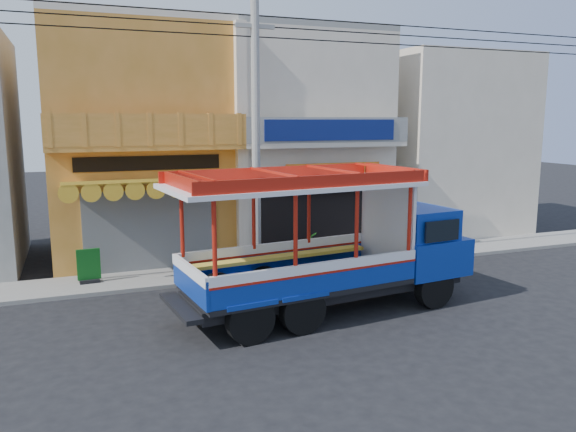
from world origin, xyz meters
The scene contains 12 objects.
ground centered at (0.00, 0.00, 0.00)m, with size 90.00×90.00×0.00m, color black.
sidewalk centered at (0.00, 4.00, 0.06)m, with size 30.00×2.00×0.12m, color slate.
shophouse_left centered at (-4.00, 7.96, 4.11)m, with size 6.00×7.50×8.24m.
shophouse_right centered at (2.00, 7.96, 4.11)m, with size 6.00×6.75×8.24m.
party_pilaster centered at (-1.00, 4.85, 4.00)m, with size 0.35×0.30×8.00m, color beige.
filler_building_right centered at (9.00, 8.00, 3.80)m, with size 6.00×6.00×7.60m, color beige.
utility_pole centered at (-0.85, 3.30, 5.03)m, with size 28.00×0.26×9.00m.
songthaew_truck centered at (0.24, -0.37, 1.78)m, with size 8.14×3.42×3.69m.
green_sign centered at (-5.98, 4.07, 0.55)m, with size 0.67×0.35×1.02m.
potted_plant_a centered at (0.97, 4.14, 0.60)m, with size 0.87×0.75×0.96m, color #194D16.
potted_plant_b centered at (2.01, 3.49, 0.55)m, with size 0.48×0.38×0.86m, color #194D16.
potted_plant_c centered at (5.47, 4.70, 0.62)m, with size 0.56×0.56×1.00m, color #194D16.
Camera 1 is at (-6.24, -13.05, 4.90)m, focal length 35.00 mm.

